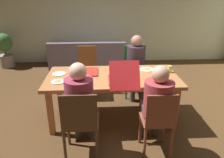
{
  "coord_description": "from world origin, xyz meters",
  "views": [
    {
      "loc": [
        -0.19,
        -3.15,
        1.99
      ],
      "look_at": [
        0.0,
        0.1,
        0.66
      ],
      "focal_mm": 34.84,
      "sensor_mm": 36.0,
      "label": 1
    }
  ],
  "objects_px": {
    "plate_0": "(58,81)",
    "drinking_glass_1": "(162,78)",
    "chair_2": "(80,122)",
    "person_0": "(157,101)",
    "chair_1": "(135,68)",
    "dining_table": "(112,81)",
    "person_1": "(136,61)",
    "pizza_box_1": "(85,72)",
    "plate_1": "(147,69)",
    "pizza_box_0": "(123,79)",
    "person_2": "(80,101)",
    "chair_0": "(158,120)",
    "drinking_glass_0": "(169,69)",
    "potted_plant": "(5,49)",
    "plate_2": "(59,74)",
    "chair_3": "(88,70)",
    "couch": "(88,57)"
  },
  "relations": [
    {
      "from": "chair_0",
      "to": "drinking_glass_0",
      "type": "distance_m",
      "value": 1.15
    },
    {
      "from": "chair_2",
      "to": "chair_1",
      "type": "bearing_deg",
      "value": 62.86
    },
    {
      "from": "pizza_box_1",
      "to": "plate_0",
      "type": "distance_m",
      "value": 0.53
    },
    {
      "from": "pizza_box_0",
      "to": "person_0",
      "type": "bearing_deg",
      "value": -53.99
    },
    {
      "from": "pizza_box_1",
      "to": "drinking_glass_1",
      "type": "relative_size",
      "value": 3.14
    },
    {
      "from": "potted_plant",
      "to": "dining_table",
      "type": "bearing_deg",
      "value": -45.33
    },
    {
      "from": "person_2",
      "to": "chair_2",
      "type": "bearing_deg",
      "value": -90.0
    },
    {
      "from": "chair_2",
      "to": "person_0",
      "type": "bearing_deg",
      "value": 8.22
    },
    {
      "from": "chair_2",
      "to": "pizza_box_1",
      "type": "height_order",
      "value": "chair_2"
    },
    {
      "from": "dining_table",
      "to": "person_0",
      "type": "height_order",
      "value": "person_0"
    },
    {
      "from": "person_1",
      "to": "pizza_box_0",
      "type": "relative_size",
      "value": 2.01
    },
    {
      "from": "plate_1",
      "to": "pizza_box_0",
      "type": "bearing_deg",
      "value": -132.76
    },
    {
      "from": "pizza_box_0",
      "to": "plate_2",
      "type": "distance_m",
      "value": 1.05
    },
    {
      "from": "person_0",
      "to": "chair_2",
      "type": "height_order",
      "value": "person_0"
    },
    {
      "from": "person_1",
      "to": "drinking_glass_1",
      "type": "bearing_deg",
      "value": -80.19
    },
    {
      "from": "dining_table",
      "to": "plate_2",
      "type": "xyz_separation_m",
      "value": [
        -0.84,
        0.12,
        0.09
      ]
    },
    {
      "from": "pizza_box_1",
      "to": "couch",
      "type": "xyz_separation_m",
      "value": [
        -0.1,
        2.5,
        -0.49
      ]
    },
    {
      "from": "person_1",
      "to": "plate_1",
      "type": "height_order",
      "value": "person_1"
    },
    {
      "from": "person_0",
      "to": "plate_0",
      "type": "height_order",
      "value": "person_0"
    },
    {
      "from": "chair_3",
      "to": "chair_0",
      "type": "bearing_deg",
      "value": -63.15
    },
    {
      "from": "person_0",
      "to": "pizza_box_0",
      "type": "bearing_deg",
      "value": 126.01
    },
    {
      "from": "person_1",
      "to": "plate_2",
      "type": "xyz_separation_m",
      "value": [
        -1.35,
        -0.68,
        0.03
      ]
    },
    {
      "from": "chair_2",
      "to": "plate_0",
      "type": "bearing_deg",
      "value": 116.84
    },
    {
      "from": "plate_2",
      "to": "person_1",
      "type": "bearing_deg",
      "value": 26.63
    },
    {
      "from": "plate_0",
      "to": "pizza_box_1",
      "type": "bearing_deg",
      "value": 44.74
    },
    {
      "from": "person_0",
      "to": "pizza_box_1",
      "type": "bearing_deg",
      "value": 134.7
    },
    {
      "from": "plate_2",
      "to": "drinking_glass_0",
      "type": "bearing_deg",
      "value": -0.49
    },
    {
      "from": "plate_0",
      "to": "chair_2",
      "type": "bearing_deg",
      "value": -63.16
    },
    {
      "from": "person_0",
      "to": "chair_1",
      "type": "distance_m",
      "value": 1.73
    },
    {
      "from": "pizza_box_1",
      "to": "drinking_glass_0",
      "type": "xyz_separation_m",
      "value": [
        1.36,
        -0.06,
        0.05
      ]
    },
    {
      "from": "chair_2",
      "to": "drinking_glass_1",
      "type": "relative_size",
      "value": 7.41
    },
    {
      "from": "plate_0",
      "to": "drinking_glass_1",
      "type": "height_order",
      "value": "drinking_glass_1"
    },
    {
      "from": "chair_2",
      "to": "pizza_box_1",
      "type": "bearing_deg",
      "value": 89.27
    },
    {
      "from": "dining_table",
      "to": "chair_3",
      "type": "distance_m",
      "value": 1.07
    },
    {
      "from": "dining_table",
      "to": "chair_0",
      "type": "relative_size",
      "value": 2.25
    },
    {
      "from": "couch",
      "to": "plate_2",
      "type": "bearing_deg",
      "value": -97.07
    },
    {
      "from": "chair_1",
      "to": "pizza_box_0",
      "type": "xyz_separation_m",
      "value": [
        -0.38,
        -1.2,
        0.25
      ]
    },
    {
      "from": "person_1",
      "to": "person_2",
      "type": "height_order",
      "value": "person_2"
    },
    {
      "from": "dining_table",
      "to": "person_0",
      "type": "bearing_deg",
      "value": -56.82
    },
    {
      "from": "potted_plant",
      "to": "plate_0",
      "type": "bearing_deg",
      "value": -56.71
    },
    {
      "from": "chair_0",
      "to": "chair_3",
      "type": "relative_size",
      "value": 0.93
    },
    {
      "from": "person_2",
      "to": "potted_plant",
      "type": "bearing_deg",
      "value": 123.18
    },
    {
      "from": "person_0",
      "to": "chair_2",
      "type": "distance_m",
      "value": 0.98
    },
    {
      "from": "pizza_box_1",
      "to": "drinking_glass_1",
      "type": "height_order",
      "value": "drinking_glass_1"
    },
    {
      "from": "chair_3",
      "to": "drinking_glass_1",
      "type": "xyz_separation_m",
      "value": [
        1.14,
        -1.26,
        0.31
      ]
    },
    {
      "from": "drinking_glass_0",
      "to": "person_2",
      "type": "bearing_deg",
      "value": -147.57
    },
    {
      "from": "chair_3",
      "to": "pizza_box_1",
      "type": "xyz_separation_m",
      "value": [
        0.01,
        -0.79,
        0.26
      ]
    },
    {
      "from": "person_2",
      "to": "chair_0",
      "type": "bearing_deg",
      "value": -8.91
    },
    {
      "from": "couch",
      "to": "pizza_box_0",
      "type": "bearing_deg",
      "value": -77.31
    },
    {
      "from": "dining_table",
      "to": "chair_1",
      "type": "bearing_deg",
      "value": 61.53
    }
  ]
}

